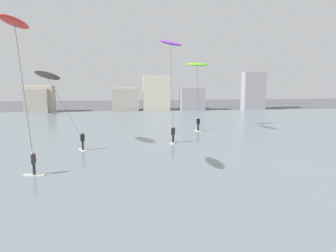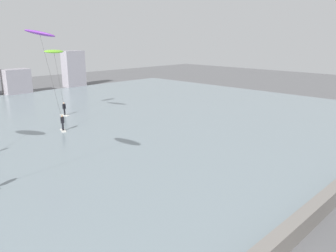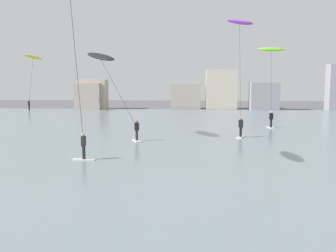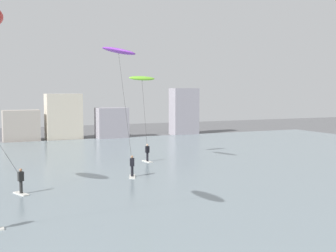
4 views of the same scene
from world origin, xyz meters
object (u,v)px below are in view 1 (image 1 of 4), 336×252
(kitesurfer_purple, at_px, (170,50))
(kitesurfer_black, at_px, (49,80))
(kitesurfer_red, at_px, (16,36))
(kitesurfer_lime, at_px, (197,73))

(kitesurfer_purple, bearing_deg, kitesurfer_black, -157.93)
(kitesurfer_black, relative_size, kitesurfer_purple, 0.69)
(kitesurfer_black, height_order, kitesurfer_red, kitesurfer_red)
(kitesurfer_red, relative_size, kitesurfer_purple, 0.96)
(kitesurfer_black, distance_m, kitesurfer_red, 10.84)
(kitesurfer_black, bearing_deg, kitesurfer_red, -85.54)
(kitesurfer_lime, height_order, kitesurfer_purple, kitesurfer_purple)
(kitesurfer_red, bearing_deg, kitesurfer_black, 94.46)
(kitesurfer_red, bearing_deg, kitesurfer_lime, 54.31)
(kitesurfer_red, bearing_deg, kitesurfer_purple, 55.41)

